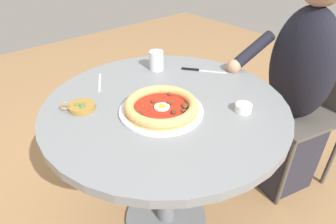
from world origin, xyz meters
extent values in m
cube|color=#9E754C|center=(0.00, 0.00, -0.01)|extent=(6.00, 6.00, 0.02)
cylinder|color=gray|center=(0.00, 0.00, 0.70)|extent=(0.95, 0.95, 0.03)
cylinder|color=slate|center=(0.00, 0.00, 0.35)|extent=(0.09, 0.09, 0.66)
cylinder|color=slate|center=(0.00, 0.00, 0.01)|extent=(0.42, 0.42, 0.02)
cylinder|color=white|center=(-0.05, -0.04, 0.72)|extent=(0.31, 0.31, 0.01)
cylinder|color=tan|center=(-0.05, -0.04, 0.73)|extent=(0.27, 0.27, 0.01)
torus|color=tan|center=(-0.05, -0.04, 0.75)|extent=(0.27, 0.27, 0.04)
cylinder|color=#A82314|center=(-0.05, -0.04, 0.74)|extent=(0.25, 0.25, 0.00)
cylinder|color=white|center=(-0.05, -0.04, 0.74)|extent=(0.06, 0.06, 0.00)
ellipsoid|color=yellow|center=(-0.05, -0.04, 0.74)|extent=(0.03, 0.03, 0.02)
ellipsoid|color=brown|center=(-0.01, -0.12, 0.74)|extent=(0.03, 0.03, 0.01)
ellipsoid|color=brown|center=(0.01, -0.10, 0.74)|extent=(0.04, 0.04, 0.01)
ellipsoid|color=#3D2314|center=(-0.15, -0.06, 0.74)|extent=(0.03, 0.02, 0.01)
ellipsoid|color=#4C2D19|center=(-0.15, -0.02, 0.74)|extent=(0.04, 0.04, 0.01)
ellipsoid|color=#4C2D19|center=(0.03, 0.01, 0.74)|extent=(0.02, 0.02, 0.01)
ellipsoid|color=#4C2D19|center=(-0.02, -0.04, 0.74)|extent=(0.02, 0.02, 0.01)
ellipsoid|color=#4C2D19|center=(-0.05, -0.10, 0.74)|extent=(0.03, 0.03, 0.01)
ellipsoid|color=#4C2D19|center=(-0.06, 0.01, 0.74)|extent=(0.02, 0.03, 0.01)
ellipsoid|color=#2D6B28|center=(-0.10, 0.00, 0.74)|extent=(0.01, 0.01, 0.00)
ellipsoid|color=#2D6B28|center=(-0.08, -0.01, 0.74)|extent=(0.01, 0.01, 0.00)
ellipsoid|color=#2D6B28|center=(0.00, -0.04, 0.74)|extent=(0.01, 0.01, 0.00)
cylinder|color=silver|center=(0.17, 0.26, 0.76)|extent=(0.07, 0.07, 0.09)
cylinder|color=silver|center=(0.17, 0.26, 0.73)|extent=(0.06, 0.06, 0.01)
cube|color=silver|center=(0.35, 0.06, 0.72)|extent=(0.09, 0.11, 0.00)
cube|color=black|center=(0.28, 0.15, 0.72)|extent=(0.06, 0.07, 0.01)
cylinder|color=white|center=(0.18, -0.24, 0.73)|extent=(0.06, 0.06, 0.03)
cylinder|color=olive|center=(0.18, -0.24, 0.74)|extent=(0.05, 0.05, 0.01)
cylinder|color=olive|center=(-0.27, 0.17, 0.73)|extent=(0.10, 0.10, 0.02)
torus|color=olive|center=(-0.32, 0.19, 0.74)|extent=(0.03, 0.02, 0.03)
ellipsoid|color=#516B2D|center=(-0.27, 0.16, 0.74)|extent=(0.02, 0.02, 0.02)
ellipsoid|color=#516B2D|center=(-0.26, 0.16, 0.74)|extent=(0.02, 0.02, 0.02)
ellipsoid|color=#516B2D|center=(-0.28, 0.17, 0.74)|extent=(0.02, 0.02, 0.02)
ellipsoid|color=#516B2D|center=(-0.28, 0.15, 0.74)|extent=(0.02, 0.02, 0.02)
ellipsoid|color=#516B2D|center=(-0.27, 0.16, 0.74)|extent=(0.02, 0.02, 0.02)
cube|color=#BCBCC1|center=(-0.11, 0.31, 0.72)|extent=(0.10, 0.15, 0.00)
cube|color=#282833|center=(0.70, -0.19, 0.23)|extent=(0.36, 0.40, 0.45)
ellipsoid|color=black|center=(0.70, -0.19, 0.73)|extent=(0.30, 0.39, 0.56)
cylinder|color=black|center=(0.53, -0.01, 0.79)|extent=(0.26, 0.10, 0.17)
sphere|color=tan|center=(0.43, 0.01, 0.74)|extent=(0.07, 0.07, 0.07)
cube|color=#504A45|center=(0.75, -0.20, 0.46)|extent=(0.49, 0.49, 0.02)
cube|color=#504A45|center=(0.93, -0.25, 0.68)|extent=(0.12, 0.35, 0.44)
cylinder|color=#4C4742|center=(0.62, 0.02, 0.22)|extent=(0.02, 0.02, 0.45)
cylinder|color=#4C4742|center=(0.53, -0.33, 0.22)|extent=(0.02, 0.02, 0.45)
cylinder|color=#4C4742|center=(0.97, -0.08, 0.22)|extent=(0.02, 0.02, 0.45)
cylinder|color=#4C4742|center=(0.87, -0.42, 0.22)|extent=(0.02, 0.02, 0.45)
camera|label=1|loc=(-0.61, -0.73, 1.30)|focal=30.46mm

